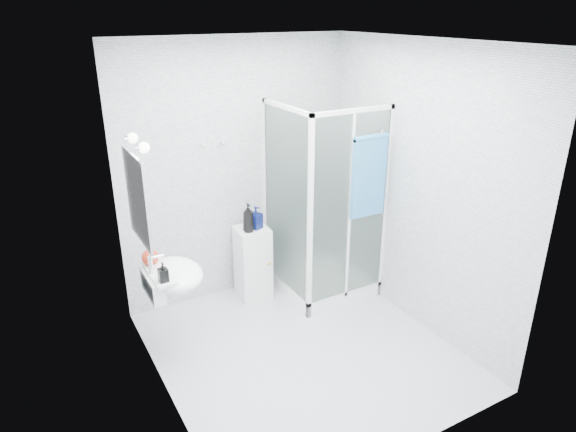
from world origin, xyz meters
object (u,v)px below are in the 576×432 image
soap_dispenser_orange (150,254)px  wall_basin (171,276)px  storage_cabinet (253,263)px  shower_enclosure (320,254)px  soap_dispenser_black (163,272)px  hand_towel (369,174)px  shampoo_bottle_b (256,218)px  shampoo_bottle_a (248,218)px

soap_dispenser_orange → wall_basin: bearing=-54.0°
wall_basin → storage_cabinet: (1.02, 0.60, -0.41)m
shower_enclosure → soap_dispenser_orange: (-1.77, -0.16, 0.50)m
wall_basin → soap_dispenser_black: bearing=-121.2°
hand_towel → shampoo_bottle_b: size_ratio=3.40×
hand_towel → storage_cabinet: bearing=142.2°
storage_cabinet → hand_towel: 1.50m
storage_cabinet → soap_dispenser_orange: (-1.13, -0.45, 0.57)m
storage_cabinet → soap_dispenser_orange: soap_dispenser_orange is taller
shower_enclosure → hand_towel: size_ratio=2.55×
hand_towel → soap_dispenser_black: 2.06m
hand_towel → shampoo_bottle_b: (-0.85, 0.67, -0.50)m
shampoo_bottle_a → soap_dispenser_orange: shampoo_bottle_a is taller
shampoo_bottle_b → storage_cabinet: bearing=156.4°
soap_dispenser_black → shampoo_bottle_a: bearing=34.3°
storage_cabinet → hand_towel: bearing=-33.9°
hand_towel → soap_dispenser_orange: hand_towel is taller
wall_basin → shampoo_bottle_a: shampoo_bottle_a is taller
hand_towel → shampoo_bottle_a: size_ratio=2.69×
shower_enclosure → shampoo_bottle_a: 0.87m
wall_basin → shampoo_bottle_b: (1.06, 0.59, 0.09)m
soap_dispenser_orange → storage_cabinet: bearing=21.4°
storage_cabinet → hand_towel: hand_towel is taller
hand_towel → soap_dispenser_black: (-2.01, -0.09, -0.44)m
soap_dispenser_black → shampoo_bottle_b: bearing=33.2°
hand_towel → soap_dispenser_orange: 2.08m
hand_towel → soap_dispenser_orange: size_ratio=4.37×
soap_dispenser_orange → soap_dispenser_black: 0.33m
shower_enclosure → shampoo_bottle_b: size_ratio=8.66×
storage_cabinet → soap_dispenser_black: size_ratio=4.86×
soap_dispenser_orange → soap_dispenser_black: soap_dispenser_orange is taller
wall_basin → shampoo_bottle_a: size_ratio=1.92×
shampoo_bottle_a → shampoo_bottle_b: 0.11m
soap_dispenser_orange → soap_dispenser_black: size_ratio=1.13×
shower_enclosure → hand_towel: shower_enclosure is taller
shower_enclosure → soap_dispenser_orange: shower_enclosure is taller
shampoo_bottle_a → soap_dispenser_orange: 1.14m
wall_basin → soap_dispenser_orange: (-0.11, 0.16, 0.16)m
shampoo_bottle_a → soap_dispenser_orange: (-1.07, -0.39, 0.04)m
hand_towel → shampoo_bottle_a: bearing=146.1°
storage_cabinet → hand_towel: size_ratio=0.98×
shampoo_bottle_a → shower_enclosure: bearing=-18.6°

